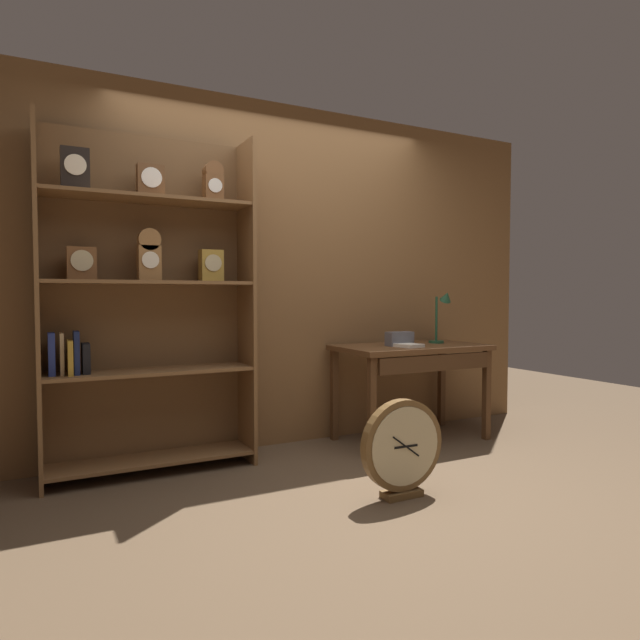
# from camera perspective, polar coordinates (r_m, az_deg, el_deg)

# --- Properties ---
(ground_plane) EXTENTS (10.00, 10.00, 0.00)m
(ground_plane) POSITION_cam_1_polar(r_m,az_deg,el_deg) (3.29, 5.11, -17.89)
(ground_plane) COLOR brown
(back_wood_panel) EXTENTS (4.80, 0.05, 2.60)m
(back_wood_panel) POSITION_cam_1_polar(r_m,az_deg,el_deg) (4.24, -4.31, 4.61)
(back_wood_panel) COLOR brown
(back_wood_panel) RESTS_ON ground
(bookshelf) EXTENTS (1.32, 0.34, 2.20)m
(bookshelf) POSITION_cam_1_polar(r_m,az_deg,el_deg) (3.71, -17.54, 1.99)
(bookshelf) COLOR brown
(bookshelf) RESTS_ON ground
(workbench) EXTENTS (1.18, 0.65, 0.76)m
(workbench) POSITION_cam_1_polar(r_m,az_deg,el_deg) (4.39, 9.61, -3.81)
(workbench) COLOR brown
(workbench) RESTS_ON ground
(desk_lamp) EXTENTS (0.18, 0.18, 0.44)m
(desk_lamp) POSITION_cam_1_polar(r_m,az_deg,el_deg) (4.61, 12.57, 0.82)
(desk_lamp) COLOR #1E472D
(desk_lamp) RESTS_ON workbench
(toolbox_small) EXTENTS (0.21, 0.10, 0.11)m
(toolbox_small) POSITION_cam_1_polar(r_m,az_deg,el_deg) (4.32, 8.25, -1.94)
(toolbox_small) COLOR #595960
(toolbox_small) RESTS_ON workbench
(open_repair_manual) EXTENTS (0.20, 0.24, 0.02)m
(open_repair_manual) POSITION_cam_1_polar(r_m,az_deg,el_deg) (4.24, 9.01, -2.60)
(open_repair_manual) COLOR silver
(open_repair_manual) RESTS_ON workbench
(round_clock_large) EXTENTS (0.52, 0.11, 0.56)m
(round_clock_large) POSITION_cam_1_polar(r_m,az_deg,el_deg) (3.23, 8.53, -12.97)
(round_clock_large) COLOR brown
(round_clock_large) RESTS_ON ground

